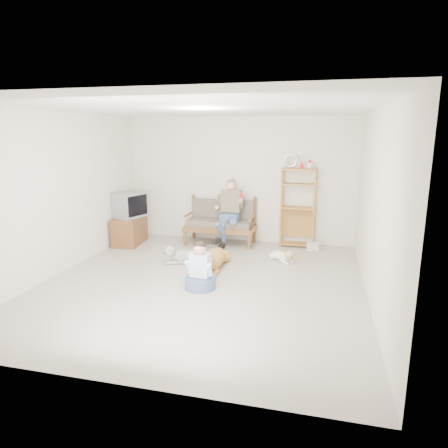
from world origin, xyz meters
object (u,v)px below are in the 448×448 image
(loveseat, at_px, (221,221))
(tv_stand, at_px, (129,230))
(golden_retriever, at_px, (213,259))
(etagere, at_px, (298,207))

(loveseat, distance_m, tv_stand, 1.99)
(tv_stand, distance_m, golden_retriever, 2.51)
(loveseat, relative_size, tv_stand, 1.60)
(loveseat, distance_m, etagere, 1.67)
(loveseat, bearing_deg, tv_stand, -163.61)
(loveseat, bearing_deg, etagere, 5.20)
(tv_stand, bearing_deg, golden_retriever, -33.55)
(loveseat, height_order, golden_retriever, loveseat)
(etagere, bearing_deg, golden_retriever, -125.34)
(tv_stand, relative_size, golden_retriever, 0.66)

